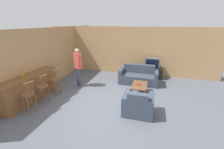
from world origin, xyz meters
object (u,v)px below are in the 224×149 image
Objects in this scene: tv_unit at (151,73)px; bottle at (22,75)px; couch_far at (138,77)px; book_on_table at (139,84)px; armchair_near at (138,105)px; coffee_table at (140,86)px; table_lamp at (161,63)px; person_by_window at (78,65)px; bar_chair_far at (55,81)px; bar_chair_near at (29,96)px; tv at (152,63)px; bar_chair_mid at (43,88)px.

tv_unit is 4.11× the size of bottle.
book_on_table is at bearing -83.22° from couch_far.
armchair_near is at bearing -94.82° from tv_unit.
armchair_near is 0.98× the size of coffee_table.
armchair_near is at bearing -84.52° from book_on_table.
bottle reaches higher than tv_unit.
coffee_table is at bearing -111.28° from table_lamp.
bottle reaches higher than book_on_table.
person_by_window is at bearing 61.76° from bottle.
tv_unit is (3.72, 3.04, -0.30)m from bar_chair_far.
coffee_table is 4.41× the size of book_on_table.
bar_chair_far is 1.23m from person_by_window.
couch_far is at bearing 47.85° from bar_chair_near.
bottle is at bearing -153.72° from book_on_table.
bar_chair_near is at bearing -103.29° from person_by_window.
armchair_near is at bearing -27.95° from person_by_window.
couch_far is at bearing 34.07° from bar_chair_far.
bar_chair_near reaches higher than table_lamp.
book_on_table is at bearing 95.48° from armchair_near.
couch_far is at bearing 96.09° from armchair_near.
coffee_table is at bearing -81.60° from couch_far.
bottle reaches higher than armchair_near.
armchair_near is 4.30× the size of book_on_table.
bar_chair_near is at bearing -166.27° from armchair_near.
coffee_table is 2.33m from table_lamp.
armchair_near is 1.43m from coffee_table.
armchair_near is (3.42, 0.84, -0.25)m from bar_chair_near.
tv is (0.00, -0.00, 0.54)m from tv_unit.
bottle reaches higher than bar_chair_near.
book_on_table is 2.35m from table_lamp.
book_on_table is (-0.44, -2.14, -0.37)m from tv.
tv is at bearing 79.26° from coffee_table.
book_on_table reaches higher than coffee_table.
tv_unit is (0.30, 3.55, -0.05)m from armchair_near.
armchair_near is 3.45× the size of bottle.
couch_far is 1.22m from coffee_table.
tv reaches higher than couch_far.
bar_chair_far is at bearing 62.39° from bottle.
person_by_window is at bearing -147.29° from tv.
armchair_near is 0.84× the size of tv_unit.
bar_chair_far is 4.81m from tv.
tv_unit is at bearing 180.00° from table_lamp.
bottle reaches higher than bar_chair_mid.
coffee_table is at bearing -100.72° from tv_unit.
coffee_table is 0.56× the size of person_by_window.
tv_unit is at bearing 45.12° from bar_chair_mid.
bottle is at bearing -117.61° from bar_chair_far.
bar_chair_far is 1.15× the size of armchair_near.
armchair_near is at bearing -94.83° from tv.
bar_chair_near is at bearing -130.28° from tv_unit.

